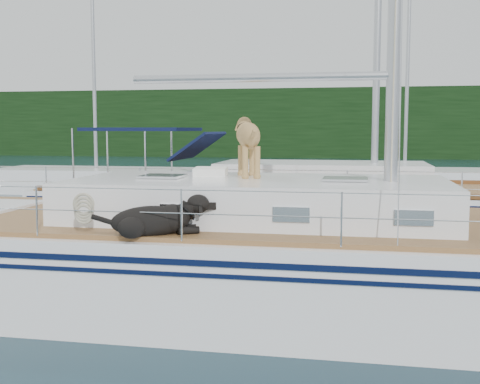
# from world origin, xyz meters

# --- Properties ---
(ground) EXTENTS (120.00, 120.00, 0.00)m
(ground) POSITION_xyz_m (0.00, 0.00, 0.00)
(ground) COLOR black
(ground) RESTS_ON ground
(tree_line) EXTENTS (90.00, 3.00, 6.00)m
(tree_line) POSITION_xyz_m (0.00, 45.00, 3.00)
(tree_line) COLOR black
(tree_line) RESTS_ON ground
(shore_bank) EXTENTS (92.00, 1.00, 1.20)m
(shore_bank) POSITION_xyz_m (0.00, 46.20, 0.60)
(shore_bank) COLOR #595147
(shore_bank) RESTS_ON ground
(main_sailboat) EXTENTS (12.00, 3.97, 14.01)m
(main_sailboat) POSITION_xyz_m (0.09, -0.00, 0.68)
(main_sailboat) COLOR white
(main_sailboat) RESTS_ON ground
(neighbor_sailboat) EXTENTS (11.00, 3.50, 13.30)m
(neighbor_sailboat) POSITION_xyz_m (0.26, 5.93, 0.63)
(neighbor_sailboat) COLOR white
(neighbor_sailboat) RESTS_ON ground
(bg_boat_west) EXTENTS (8.00, 3.00, 11.65)m
(bg_boat_west) POSITION_xyz_m (-8.00, 14.00, 0.45)
(bg_boat_west) COLOR white
(bg_boat_west) RESTS_ON ground
(bg_boat_center) EXTENTS (7.20, 3.00, 11.65)m
(bg_boat_center) POSITION_xyz_m (4.00, 16.00, 0.45)
(bg_boat_center) COLOR white
(bg_boat_center) RESTS_ON ground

